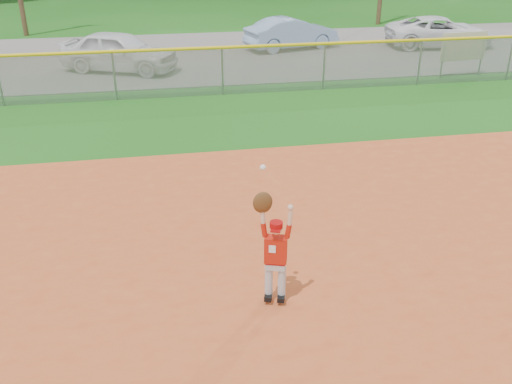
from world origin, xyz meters
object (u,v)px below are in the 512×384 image
Objects in this scene: car_white_b at (440,32)px; sponsor_sign at (464,48)px; car_blue at (292,33)px; ballplayer at (274,248)px; car_white_a at (119,51)px.

sponsor_sign is at bearing 167.89° from car_white_b.
sponsor_sign is at bearing -155.14° from car_blue.
ballplayer is at bearing 153.25° from car_white_b.
car_white_a is at bearing 165.90° from sponsor_sign.
sponsor_sign is 15.06m from ballplayer.
car_blue is at bearing 90.12° from car_white_b.
car_white_b is at bearing 56.62° from ballplayer.
car_white_a is at bearing 99.77° from ballplayer.
car_white_b is at bearing -57.14° from car_white_a.
sponsor_sign is (11.91, -2.99, 0.29)m from car_white_a.
car_white_a is 7.64m from car_blue.
ballplayer reaches higher than car_blue.
car_white_a is 2.03× the size of ballplayer.
ballplayer is (-11.06, -16.78, 0.27)m from car_white_b.
car_white_b is 5.28m from sponsor_sign.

